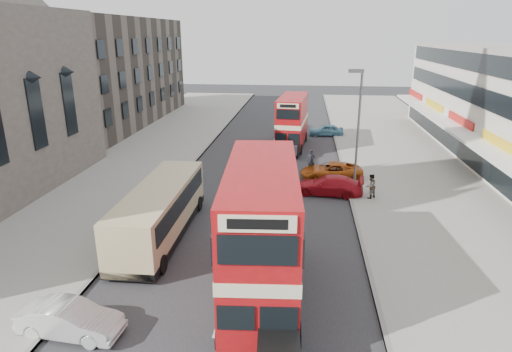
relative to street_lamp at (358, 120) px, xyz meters
The scene contains 16 objects.
road_surface 8.33m from the street_lamp, 162.95° to the left, with size 12.00×90.00×0.01m, color #28282B.
pavement_right 7.50m from the street_lamp, 20.06° to the left, with size 12.00×90.00×0.15m, color gray.
pavement_left 19.22m from the street_lamp, behind, with size 12.00×90.00×0.15m, color gray.
kerb_left 13.62m from the street_lamp, behind, with size 0.20×90.00×0.16m, color gray.
kerb_right 5.13m from the street_lamp, 101.90° to the left, with size 0.20×90.00×0.16m, color gray.
brick_terrace 34.86m from the street_lamp, 144.96° to the left, with size 14.00×28.00×12.00m, color #66594C.
street_lamp is the anchor object (origin of this frame).
bus_main 15.25m from the street_lamp, 109.70° to the right, with size 3.35×9.86×5.40m.
bus_second 12.08m from the street_lamp, 113.33° to the left, with size 2.92×8.54×4.62m.
coach 14.68m from the street_lamp, 140.01° to the right, with size 2.63×9.76×2.58m.
car_left_front 21.32m from the street_lamp, 123.91° to the right, with size 1.31×3.77×1.24m, color silver.
car_right_a 4.86m from the street_lamp, 134.14° to the right, with size 1.82×4.49×1.30m, color #A6101A.
car_right_b 4.66m from the street_lamp, 134.71° to the left, with size 2.09×4.53×1.26m, color #B85012.
car_right_c 16.48m from the street_lamp, 94.53° to the left, with size 1.43×3.57×1.21m, color #5A9AB4.
pedestrian_near 4.67m from the street_lamp, 72.15° to the right, with size 0.60×0.41×1.62m, color gray.
cyclist 5.51m from the street_lamp, 144.43° to the left, with size 0.75×1.78×2.02m.
Camera 1 is at (2.94, -11.70, 10.39)m, focal length 30.58 mm.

